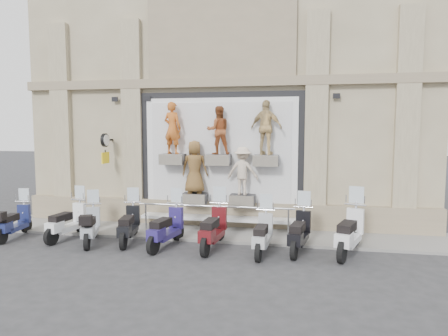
{
  "coord_description": "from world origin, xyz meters",
  "views": [
    {
      "loc": [
        2.58,
        -10.12,
        3.3
      ],
      "look_at": [
        0.32,
        1.9,
        2.13
      ],
      "focal_mm": 32.0,
      "sensor_mm": 36.0,
      "label": 1
    }
  ],
  "objects_px": {
    "scooter_g": "(263,226)",
    "scooter_a": "(14,215)",
    "scooter_b": "(67,214)",
    "scooter_d": "(129,217)",
    "scooter_h": "(300,223)",
    "scooter_f": "(213,220)",
    "scooter_c": "(90,218)",
    "clock_sign_bracket": "(105,144)",
    "guard_rail": "(215,220)",
    "scooter_i": "(350,222)",
    "scooter_e": "(166,219)"
  },
  "relations": [
    {
      "from": "scooter_b",
      "to": "scooter_d",
      "type": "height_order",
      "value": "scooter_b"
    },
    {
      "from": "scooter_c",
      "to": "scooter_g",
      "type": "bearing_deg",
      "value": -20.84
    },
    {
      "from": "scooter_i",
      "to": "guard_rail",
      "type": "bearing_deg",
      "value": -179.94
    },
    {
      "from": "guard_rail",
      "to": "scooter_f",
      "type": "bearing_deg",
      "value": -79.47
    },
    {
      "from": "scooter_f",
      "to": "clock_sign_bracket",
      "type": "bearing_deg",
      "value": 158.71
    },
    {
      "from": "scooter_f",
      "to": "scooter_g",
      "type": "bearing_deg",
      "value": -3.31
    },
    {
      "from": "scooter_a",
      "to": "scooter_c",
      "type": "relative_size",
      "value": 0.97
    },
    {
      "from": "clock_sign_bracket",
      "to": "scooter_a",
      "type": "relative_size",
      "value": 0.57
    },
    {
      "from": "scooter_c",
      "to": "scooter_i",
      "type": "height_order",
      "value": "scooter_i"
    },
    {
      "from": "scooter_d",
      "to": "scooter_h",
      "type": "relative_size",
      "value": 0.98
    },
    {
      "from": "clock_sign_bracket",
      "to": "scooter_g",
      "type": "xyz_separation_m",
      "value": [
        5.57,
        -2.2,
        -2.04
      ]
    },
    {
      "from": "scooter_c",
      "to": "scooter_d",
      "type": "xyz_separation_m",
      "value": [
        1.06,
        0.27,
        0.02
      ]
    },
    {
      "from": "scooter_d",
      "to": "scooter_a",
      "type": "bearing_deg",
      "value": 171.77
    },
    {
      "from": "scooter_c",
      "to": "scooter_h",
      "type": "distance_m",
      "value": 5.97
    },
    {
      "from": "scooter_f",
      "to": "scooter_g",
      "type": "xyz_separation_m",
      "value": [
        1.38,
        -0.19,
        -0.07
      ]
    },
    {
      "from": "scooter_c",
      "to": "scooter_g",
      "type": "xyz_separation_m",
      "value": [
        5.0,
        -0.06,
        0.01
      ]
    },
    {
      "from": "scooter_a",
      "to": "scooter_b",
      "type": "xyz_separation_m",
      "value": [
        1.64,
        0.22,
        0.05
      ]
    },
    {
      "from": "clock_sign_bracket",
      "to": "scooter_a",
      "type": "bearing_deg",
      "value": -134.47
    },
    {
      "from": "scooter_e",
      "to": "scooter_i",
      "type": "relative_size",
      "value": 0.92
    },
    {
      "from": "scooter_g",
      "to": "scooter_h",
      "type": "xyz_separation_m",
      "value": [
        0.96,
        0.35,
        0.03
      ]
    },
    {
      "from": "scooter_h",
      "to": "scooter_f",
      "type": "bearing_deg",
      "value": -165.59
    },
    {
      "from": "scooter_a",
      "to": "scooter_h",
      "type": "distance_m",
      "value": 8.54
    },
    {
      "from": "clock_sign_bracket",
      "to": "scooter_f",
      "type": "relative_size",
      "value": 0.5
    },
    {
      "from": "scooter_e",
      "to": "scooter_h",
      "type": "distance_m",
      "value": 3.68
    },
    {
      "from": "scooter_c",
      "to": "guard_rail",
      "type": "bearing_deg",
      "value": 6.47
    },
    {
      "from": "scooter_f",
      "to": "scooter_g",
      "type": "distance_m",
      "value": 1.39
    },
    {
      "from": "scooter_b",
      "to": "scooter_h",
      "type": "bearing_deg",
      "value": 6.79
    },
    {
      "from": "scooter_d",
      "to": "scooter_i",
      "type": "xyz_separation_m",
      "value": [
        6.2,
        0.01,
        0.1
      ]
    },
    {
      "from": "scooter_f",
      "to": "scooter_i",
      "type": "height_order",
      "value": "scooter_i"
    },
    {
      "from": "scooter_g",
      "to": "scooter_a",
      "type": "bearing_deg",
      "value": -177.63
    },
    {
      "from": "guard_rail",
      "to": "clock_sign_bracket",
      "type": "xyz_separation_m",
      "value": [
        -3.9,
        0.47,
        2.34
      ]
    },
    {
      "from": "clock_sign_bracket",
      "to": "scooter_h",
      "type": "xyz_separation_m",
      "value": [
        6.53,
        -1.85,
        -2.01
      ]
    },
    {
      "from": "guard_rail",
      "to": "scooter_d",
      "type": "height_order",
      "value": "scooter_d"
    },
    {
      "from": "scooter_b",
      "to": "scooter_i",
      "type": "height_order",
      "value": "scooter_i"
    },
    {
      "from": "scooter_e",
      "to": "scooter_h",
      "type": "xyz_separation_m",
      "value": [
        3.67,
        0.24,
        -0.01
      ]
    },
    {
      "from": "scooter_g",
      "to": "scooter_c",
      "type": "bearing_deg",
      "value": -177.16
    },
    {
      "from": "guard_rail",
      "to": "scooter_c",
      "type": "height_order",
      "value": "scooter_c"
    },
    {
      "from": "scooter_d",
      "to": "scooter_g",
      "type": "relative_size",
      "value": 1.02
    },
    {
      "from": "clock_sign_bracket",
      "to": "scooter_c",
      "type": "distance_m",
      "value": 3.02
    },
    {
      "from": "guard_rail",
      "to": "scooter_i",
      "type": "height_order",
      "value": "scooter_i"
    },
    {
      "from": "scooter_b",
      "to": "scooter_g",
      "type": "distance_m",
      "value": 5.94
    },
    {
      "from": "scooter_b",
      "to": "scooter_d",
      "type": "distance_m",
      "value": 2.0
    },
    {
      "from": "scooter_a",
      "to": "scooter_c",
      "type": "distance_m",
      "value": 2.58
    },
    {
      "from": "guard_rail",
      "to": "scooter_i",
      "type": "xyz_separation_m",
      "value": [
        3.93,
        -1.39,
        0.41
      ]
    },
    {
      "from": "scooter_d",
      "to": "scooter_h",
      "type": "height_order",
      "value": "scooter_h"
    },
    {
      "from": "clock_sign_bracket",
      "to": "scooter_b",
      "type": "bearing_deg",
      "value": -101.3
    },
    {
      "from": "guard_rail",
      "to": "scooter_a",
      "type": "bearing_deg",
      "value": -165.04
    },
    {
      "from": "scooter_c",
      "to": "scooter_f",
      "type": "height_order",
      "value": "scooter_f"
    },
    {
      "from": "guard_rail",
      "to": "scooter_h",
      "type": "bearing_deg",
      "value": -27.73
    },
    {
      "from": "scooter_b",
      "to": "scooter_f",
      "type": "relative_size",
      "value": 0.94
    }
  ]
}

